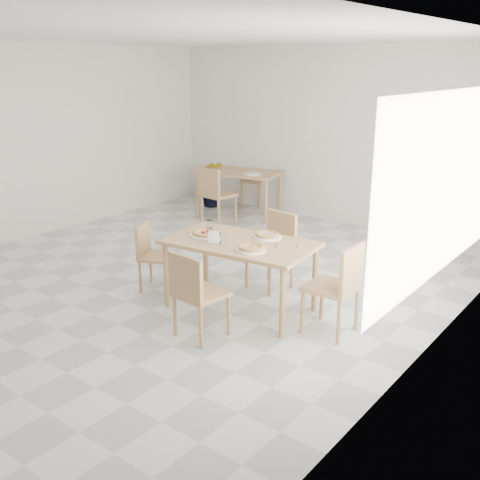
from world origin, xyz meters
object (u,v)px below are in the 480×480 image
Objects in this scene: chair_west at (152,252)px; second_table at (239,176)px; chair_back_n at (259,176)px; main_table at (240,249)px; chair_south at (195,290)px; plate_margherita at (251,250)px; potted_plant at (213,184)px; plate_pepperoni at (205,235)px; plate_mushroom at (267,237)px; pizza_mushroom at (267,235)px; napkin_holder at (214,238)px; pizza_margherita at (251,247)px; pizza_pepperoni at (205,233)px; tumbler_a at (217,238)px; chair_north at (275,245)px; tumbler_b at (209,224)px; plate_empty at (252,174)px; chair_back_s at (215,192)px; chair_east at (340,283)px.

chair_west is 3.58m from second_table.
main_table is at bearing -60.34° from chair_back_n.
chair_south reaches higher than plate_margherita.
chair_south is (0.09, -0.80, -0.17)m from main_table.
potted_plant is at bearing 157.04° from second_table.
plate_mushroom is at bearing 32.91° from plate_pepperoni.
napkin_holder is at bearing -120.48° from pizza_mushroom.
plate_margherita is at bearing -115.45° from chair_west.
pizza_pepperoni is at bearing 172.25° from pizza_margherita.
potted_plant reaches higher than chair_west.
potted_plant is (-3.00, 3.45, -0.38)m from tumbler_a.
pizza_pepperoni is (-0.34, -0.83, 0.27)m from chair_north.
tumbler_b is at bearing -50.71° from chair_south.
plate_empty is at bearing 118.14° from tumbler_b.
chair_west is 0.50× the size of second_table.
tumbler_b is 0.10× the size of chair_back_s.
plate_margherita is at bearing -60.58° from chair_north.
chair_south is 0.92m from plate_pepperoni.
chair_south is 4.42m from plate_empty.
chair_back_s reaches higher than plate_empty.
plate_margherita is 0.69m from plate_pepperoni.
plate_pepperoni is 0.29m from tumbler_a.
chair_back_s reaches higher than chair_south.
napkin_holder is 3.43m from chair_back_s.
plate_empty is at bearing -55.02° from chair_south.
plate_mushroom is 0.72m from tumbler_b.
chair_west reaches higher than second_table.
plate_empty is (0.27, 0.64, 0.22)m from chair_back_s.
pizza_pepperoni reaches higher than plate_pepperoni.
plate_margherita is at bearing -74.42° from pizza_mushroom.
plate_pepperoni is 4.60m from chair_back_n.
chair_north is at bearing 110.43° from pizza_margherita.
chair_back_s is 3.19× the size of plate_empty.
chair_south is 0.93m from pizza_pepperoni.
chair_back_s reaches higher than chair_east.
pizza_pepperoni is at bearing -26.57° from plate_pepperoni.
plate_margherita reaches higher than second_table.
tumbler_b is at bearing -84.04° from chair_west.
potted_plant is at bearing -42.68° from chair_back_s.
plate_pepperoni is (-1.52, -0.19, 0.23)m from chair_east.
chair_east is at bearing 152.12° from chair_back_s.
tumbler_a is (-0.29, -0.47, 0.02)m from pizza_mushroom.
plate_pepperoni is at bearing 157.83° from tumbler_a.
second_table is (-2.39, 2.39, 0.15)m from chair_north.
second_table is (-2.61, 2.87, -0.12)m from pizza_mushroom.
second_table is at bearing 122.60° from tumbler_b.
plate_margherita is 2.85× the size of tumbler_a.
tumbler_a reaches higher than plate_mushroom.
plate_pepperoni is at bearing 119.36° from napkin_holder.
tumbler_a is at bearing -133.41° from main_table.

